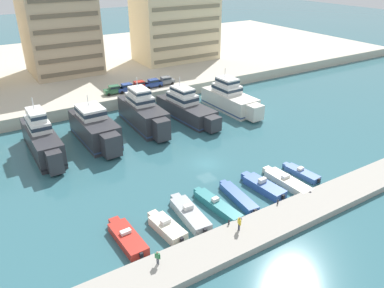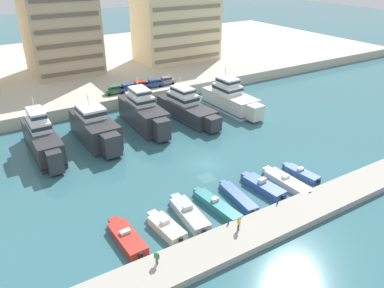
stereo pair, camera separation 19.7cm
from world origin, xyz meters
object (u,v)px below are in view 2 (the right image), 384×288
object	(u,v)px
motorboat_cream_left	(166,227)
motorboat_teal_center_left	(217,205)
car_red_mid_left	(139,85)
motorboat_grey_mid_left	(189,214)
car_green_far_left	(114,89)
motorboat_blue_center	(238,197)
motorboat_blue_right	(301,173)
pedestrian_near_edge	(157,257)
yacht_charcoal_mid_left	(144,113)
car_grey_center	(166,80)
pedestrian_mid_deck	(239,222)
yacht_charcoal_far_left	(42,138)
motorboat_cream_mid_right	(287,182)
car_blue_center_left	(153,83)
motorboat_red_far_left	(126,238)
motorboat_blue_center_right	(263,186)
yacht_charcoal_left	(95,128)
yacht_charcoal_center_left	(187,108)
car_blue_left	(127,87)
yacht_ivory_center	(231,99)

from	to	relation	value
motorboat_cream_left	motorboat_teal_center_left	distance (m)	7.42
car_red_mid_left	motorboat_grey_mid_left	bearing A→B (deg)	-106.78
car_green_far_left	motorboat_blue_center	bearing A→B (deg)	-89.45
motorboat_blue_right	pedestrian_near_edge	xyz separation A→B (m)	(-25.98, -5.62, 1.44)
motorboat_blue_center	car_red_mid_left	distance (m)	42.38
yacht_charcoal_mid_left	car_grey_center	distance (m)	18.39
pedestrian_mid_deck	yacht_charcoal_far_left	bearing A→B (deg)	113.48
yacht_charcoal_mid_left	car_red_mid_left	bearing A→B (deg)	68.51
motorboat_cream_mid_right	car_blue_center_left	distance (m)	42.39
motorboat_red_far_left	motorboat_blue_right	distance (m)	26.90
motorboat_blue_center	motorboat_blue_center_right	size ratio (longest dim) A/B	1.06
yacht_charcoal_left	yacht_charcoal_center_left	size ratio (longest dim) A/B	0.89
motorboat_cream_mid_right	car_red_mid_left	xyz separation A→B (m)	(-2.69, 42.54, 2.85)
yacht_charcoal_center_left	motorboat_blue_center	world-z (taller)	yacht_charcoal_center_left
car_blue_center_left	car_red_mid_left	bearing A→B (deg)	175.71
yacht_charcoal_center_left	car_blue_center_left	world-z (taller)	yacht_charcoal_center_left
motorboat_teal_center_left	pedestrian_near_edge	world-z (taller)	pedestrian_near_edge
car_red_mid_left	pedestrian_mid_deck	distance (m)	48.54
car_blue_left	yacht_charcoal_far_left	bearing A→B (deg)	-143.95
yacht_ivory_center	motorboat_blue_right	world-z (taller)	yacht_ivory_center
motorboat_grey_mid_left	motorboat_blue_center_right	size ratio (longest dim) A/B	1.10
motorboat_grey_mid_left	motorboat_blue_center_right	bearing A→B (deg)	-0.15
car_grey_center	pedestrian_mid_deck	distance (m)	50.21
motorboat_cream_mid_right	car_red_mid_left	world-z (taller)	car_red_mid_left
yacht_charcoal_far_left	pedestrian_mid_deck	world-z (taller)	yacht_charcoal_far_left
motorboat_cream_left	motorboat_grey_mid_left	distance (m)	3.61
motorboat_blue_center	motorboat_blue_right	distance (m)	11.60
motorboat_cream_left	yacht_ivory_center	bearing A→B (deg)	42.71
yacht_charcoal_left	motorboat_blue_right	world-z (taller)	yacht_charcoal_left
motorboat_blue_center_right	motorboat_cream_mid_right	bearing A→B (deg)	-11.73
yacht_charcoal_far_left	motorboat_teal_center_left	size ratio (longest dim) A/B	1.97
yacht_charcoal_far_left	motorboat_grey_mid_left	distance (m)	28.76
motorboat_blue_center	car_red_mid_left	bearing A→B (deg)	82.75
motorboat_cream_mid_right	pedestrian_near_edge	bearing A→B (deg)	-167.64
motorboat_red_far_left	motorboat_blue_center	world-z (taller)	motorboat_red_far_left
yacht_charcoal_left	motorboat_blue_center_right	size ratio (longest dim) A/B	2.11
car_red_mid_left	yacht_charcoal_center_left	bearing A→B (deg)	-77.74
yacht_charcoal_far_left	pedestrian_near_edge	world-z (taller)	yacht_charcoal_far_left
car_blue_center_left	motorboat_blue_center_right	bearing A→B (deg)	-95.83
motorboat_teal_center_left	motorboat_blue_right	distance (m)	14.98
motorboat_red_far_left	motorboat_cream_left	world-z (taller)	motorboat_cream_left
motorboat_blue_center	pedestrian_mid_deck	size ratio (longest dim) A/B	4.46
pedestrian_mid_deck	pedestrian_near_edge	bearing A→B (deg)	179.42
yacht_charcoal_center_left	car_blue_left	world-z (taller)	yacht_charcoal_center_left
yacht_charcoal_far_left	motorboat_red_far_left	size ratio (longest dim) A/B	2.27
yacht_ivory_center	motorboat_teal_center_left	xyz separation A→B (m)	(-22.06, -26.72, -1.82)
yacht_charcoal_mid_left	motorboat_red_far_left	xyz separation A→B (m)	(-15.15, -27.84, -2.14)
yacht_ivory_center	car_blue_left	bearing A→B (deg)	137.22
yacht_charcoal_far_left	motorboat_blue_center	distance (m)	32.42
motorboat_cream_left	car_blue_center_left	distance (m)	46.61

